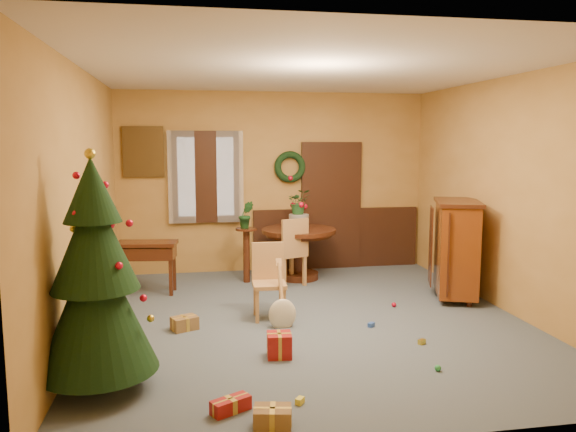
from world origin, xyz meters
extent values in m
plane|color=#3D4859|center=(0.00, 0.00, 0.00)|extent=(5.50, 5.50, 0.00)
plane|color=silver|center=(0.00, 0.00, 2.90)|extent=(5.50, 5.50, 0.00)
plane|color=olive|center=(0.00, 2.75, 1.45)|extent=(5.00, 0.00, 5.00)
plane|color=olive|center=(0.00, -2.75, 1.45)|extent=(5.00, 0.00, 5.00)
plane|color=olive|center=(-2.50, 0.00, 1.45)|extent=(0.00, 5.50, 5.50)
plane|color=olive|center=(2.50, 0.00, 1.45)|extent=(0.00, 5.50, 5.50)
cube|color=black|center=(1.05, 2.71, 0.50)|extent=(2.80, 0.06, 1.00)
cube|color=black|center=(0.95, 2.70, 1.05)|extent=(1.00, 0.08, 2.10)
cube|color=white|center=(0.95, 2.73, 1.00)|extent=(0.80, 0.03, 1.90)
cube|color=black|center=(-1.10, 2.70, 1.55)|extent=(1.05, 0.08, 1.45)
cube|color=white|center=(-1.10, 2.73, 1.55)|extent=(0.88, 0.03, 1.25)
cube|color=white|center=(-1.48, 2.65, 1.55)|extent=(0.42, 0.02, 1.45)
cube|color=white|center=(-0.72, 2.65, 1.55)|extent=(0.42, 0.02, 1.45)
torus|color=black|center=(0.25, 2.67, 1.70)|extent=(0.51, 0.11, 0.51)
cube|color=#4C3819|center=(-2.05, 2.71, 1.95)|extent=(0.62, 0.05, 0.78)
cube|color=gray|center=(-2.05, 2.74, 1.95)|extent=(0.48, 0.02, 0.62)
cylinder|color=#33150B|center=(0.27, 2.04, 0.75)|extent=(1.14, 1.14, 0.06)
cylinder|color=#33150B|center=(0.27, 2.04, 0.69)|extent=(1.02, 1.02, 0.04)
cylinder|color=#33150B|center=(0.27, 2.04, 0.39)|extent=(0.18, 0.18, 0.63)
cylinder|color=#33150B|center=(0.27, 2.04, 0.05)|extent=(0.61, 0.61, 0.10)
cylinder|color=slate|center=(0.27, 2.04, 0.89)|extent=(0.30, 0.30, 0.22)
imported|color=#1E4C23|center=(0.27, 2.04, 1.20)|extent=(0.34, 0.30, 0.38)
cube|color=#9F7A3F|center=(-0.45, 0.16, 0.42)|extent=(0.41, 0.41, 0.05)
cube|color=#9F7A3F|center=(-0.45, 0.34, 0.67)|extent=(0.39, 0.06, 0.46)
cube|color=#9F7A3F|center=(-0.29, 0.31, 0.20)|extent=(0.04, 0.04, 0.40)
cube|color=#9F7A3F|center=(-0.60, 0.33, 0.20)|extent=(0.04, 0.04, 0.40)
cube|color=#9F7A3F|center=(-0.30, 0.00, 0.20)|extent=(0.04, 0.04, 0.40)
cube|color=#9F7A3F|center=(-0.62, 0.01, 0.20)|extent=(0.04, 0.04, 0.40)
cube|color=#9F7A3F|center=(0.05, 1.71, 0.47)|extent=(0.57, 0.57, 0.05)
cube|color=#9F7A3F|center=(0.12, 1.53, 0.75)|extent=(0.42, 0.20, 0.52)
cube|color=#9F7A3F|center=(-0.05, 1.48, 0.22)|extent=(0.06, 0.06, 0.45)
cube|color=#9F7A3F|center=(0.28, 1.61, 0.22)|extent=(0.06, 0.06, 0.45)
cube|color=#9F7A3F|center=(-0.18, 1.81, 0.22)|extent=(0.06, 0.06, 0.45)
cube|color=#9F7A3F|center=(0.14, 1.94, 0.22)|extent=(0.06, 0.06, 0.45)
cylinder|color=#33150B|center=(-0.54, 1.97, 0.40)|extent=(0.10, 0.10, 0.80)
cylinder|color=#33150B|center=(-0.54, 1.97, 0.81)|extent=(0.32, 0.32, 0.03)
imported|color=#19471E|center=(-0.54, 1.97, 1.03)|extent=(0.23, 0.19, 0.41)
cylinder|color=#382111|center=(-2.15, -1.52, 0.11)|extent=(0.13, 0.13, 0.22)
cone|color=black|center=(-2.15, -1.52, 0.77)|extent=(0.99, 0.99, 1.17)
cone|color=black|center=(-2.15, -1.52, 1.31)|extent=(0.72, 0.72, 0.86)
cone|color=black|center=(-2.15, -1.52, 1.72)|extent=(0.47, 0.47, 0.54)
sphere|color=gold|center=(-2.15, -1.52, 2.00)|extent=(0.09, 0.09, 0.09)
cube|color=#33150B|center=(-1.97, 1.58, 0.71)|extent=(0.87, 0.51, 0.05)
cube|color=#33150B|center=(-1.97, 1.58, 0.58)|extent=(0.82, 0.47, 0.17)
cube|color=#33150B|center=(-2.31, 1.58, 0.34)|extent=(0.09, 0.29, 0.68)
cube|color=#33150B|center=(-1.62, 1.58, 0.34)|extent=(0.09, 0.29, 0.68)
cube|color=#61260B|center=(2.15, 0.62, 0.68)|extent=(0.79, 1.08, 1.21)
cube|color=#33150B|center=(2.15, 0.62, 1.30)|extent=(0.87, 1.16, 0.05)
cylinder|color=#33150B|center=(2.15, 0.21, 0.04)|extent=(0.07, 0.07, 0.09)
cylinder|color=#33150B|center=(2.15, 1.03, 0.04)|extent=(0.07, 0.07, 0.09)
cube|color=brown|center=(-0.80, -2.40, 0.07)|extent=(0.31, 0.25, 0.15)
cube|color=gold|center=(-0.80, -2.40, 0.07)|extent=(0.28, 0.08, 0.15)
cube|color=gold|center=(-0.80, -2.40, 0.07)|extent=(0.08, 0.21, 0.15)
cube|color=maroon|center=(-0.53, -1.05, 0.12)|extent=(0.25, 0.25, 0.23)
cube|color=gold|center=(-0.53, -1.05, 0.12)|extent=(0.24, 0.05, 0.24)
cube|color=gold|center=(-0.53, -1.05, 0.12)|extent=(0.05, 0.24, 0.24)
cube|color=brown|center=(-1.45, -0.07, 0.07)|extent=(0.33, 0.29, 0.15)
cube|color=gold|center=(-1.45, -0.07, 0.07)|extent=(0.27, 0.14, 0.15)
cube|color=gold|center=(-1.45, -0.07, 0.07)|extent=(0.11, 0.19, 0.15)
cube|color=maroon|center=(-1.09, -2.11, 0.06)|extent=(0.34, 0.26, 0.11)
cube|color=gold|center=(-1.09, -2.11, 0.06)|extent=(0.29, 0.17, 0.11)
cube|color=gold|center=(-1.09, -2.11, 0.06)|extent=(0.10, 0.14, 0.11)
cube|color=#2950B2|center=(0.65, -0.35, 0.03)|extent=(0.09, 0.09, 0.05)
sphere|color=#278F44|center=(0.86, -1.66, 0.03)|extent=(0.06, 0.06, 0.06)
cube|color=yellow|center=(-0.53, -2.07, 0.03)|extent=(0.09, 0.09, 0.05)
sphere|color=red|center=(1.19, 0.35, 0.03)|extent=(0.06, 0.06, 0.06)
cube|color=gold|center=(0.99, -0.97, 0.03)|extent=(0.09, 0.08, 0.05)
camera|label=1|loc=(-1.37, -6.28, 2.10)|focal=35.00mm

